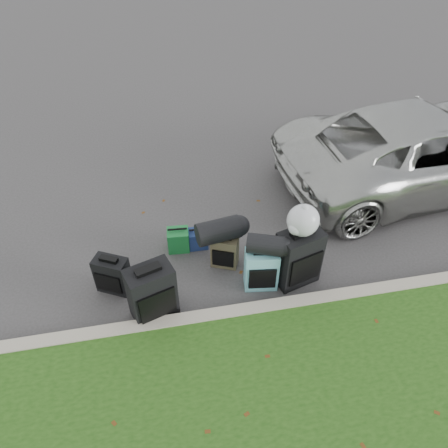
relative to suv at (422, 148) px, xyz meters
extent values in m
plane|color=#383535|center=(-3.54, -1.31, -0.69)|extent=(120.00, 120.00, 0.00)
cube|color=#9E937F|center=(-3.54, -2.31, -0.61)|extent=(120.00, 0.18, 0.15)
imported|color=#B7B7B2|center=(0.00, 0.00, 0.00)|extent=(5.12, 2.71, 1.37)
cube|color=black|center=(-5.24, -1.53, -0.41)|extent=(0.50, 0.42, 0.55)
cube|color=black|center=(-4.74, -2.05, -0.28)|extent=(0.65, 0.50, 0.82)
cube|color=#413A28|center=(-3.68, -1.35, -0.43)|extent=(0.43, 0.36, 0.51)
cube|color=teal|center=(-3.27, -1.84, -0.37)|extent=(0.47, 0.32, 0.63)
cube|color=black|center=(-2.76, -1.83, -0.25)|extent=(0.65, 0.49, 0.86)
cube|color=#1A7533|center=(-4.30, -0.92, -0.51)|extent=(0.33, 0.27, 0.35)
cube|color=navy|center=(-4.00, -0.93, -0.54)|extent=(0.29, 0.23, 0.30)
cylinder|color=black|center=(-3.77, -1.36, -0.01)|extent=(0.64, 0.41, 0.32)
cylinder|color=black|center=(-3.24, -1.83, 0.08)|extent=(0.54, 0.41, 0.27)
sphere|color=silver|center=(-2.77, -1.80, 0.38)|extent=(0.41, 0.41, 0.41)
camera|label=1|loc=(-4.50, -5.62, 4.00)|focal=35.00mm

